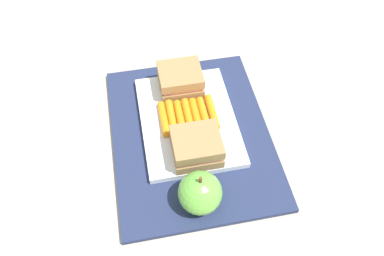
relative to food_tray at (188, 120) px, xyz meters
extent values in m
plane|color=#B7AD99|center=(0.03, 0.00, -0.02)|extent=(2.40, 2.40, 0.00)
cube|color=navy|center=(0.03, 0.00, -0.01)|extent=(0.36, 0.28, 0.01)
cube|color=white|center=(0.00, 0.00, 0.00)|extent=(0.23, 0.17, 0.01)
cube|color=#9E7A4C|center=(-0.08, 0.00, 0.01)|extent=(0.07, 0.08, 0.02)
cube|color=pink|center=(-0.08, 0.00, 0.03)|extent=(0.07, 0.07, 0.01)
cube|color=#9E7A4C|center=(-0.08, 0.00, 0.04)|extent=(0.07, 0.08, 0.02)
cube|color=#9E7A4C|center=(0.08, 0.00, 0.01)|extent=(0.07, 0.08, 0.02)
cube|color=pink|center=(0.08, 0.00, 0.03)|extent=(0.07, 0.07, 0.01)
cube|color=#9E7A4C|center=(0.08, 0.00, 0.04)|extent=(0.07, 0.08, 0.02)
cylinder|color=orange|center=(0.00, -0.04, 0.01)|extent=(0.08, 0.01, 0.02)
cylinder|color=orange|center=(0.00, -0.03, 0.01)|extent=(0.08, 0.01, 0.02)
cylinder|color=orange|center=(0.00, -0.01, 0.01)|extent=(0.08, 0.01, 0.02)
cylinder|color=orange|center=(0.00, 0.00, 0.01)|extent=(0.08, 0.01, 0.01)
cylinder|color=orange|center=(0.00, 0.01, 0.01)|extent=(0.08, 0.01, 0.02)
cylinder|color=orange|center=(0.00, 0.03, 0.01)|extent=(0.08, 0.01, 0.02)
cylinder|color=orange|center=(0.00, 0.04, 0.01)|extent=(0.08, 0.01, 0.01)
sphere|color=#66B742|center=(0.16, -0.01, 0.03)|extent=(0.07, 0.07, 0.07)
cylinder|color=brown|center=(0.16, -0.01, 0.07)|extent=(0.01, 0.01, 0.01)
camera|label=1|loc=(0.44, -0.08, 0.57)|focal=36.77mm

